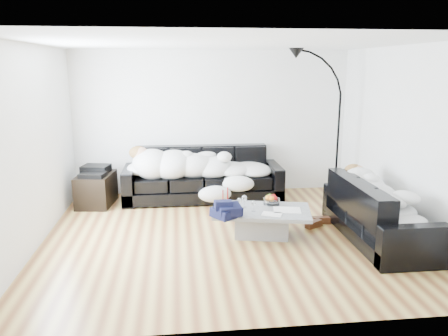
{
  "coord_description": "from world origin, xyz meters",
  "views": [
    {
      "loc": [
        -0.67,
        -5.71,
        2.32
      ],
      "look_at": [
        0.0,
        0.3,
        0.9
      ],
      "focal_mm": 35.0,
      "sensor_mm": 36.0,
      "label": 1
    }
  ],
  "objects": [
    {
      "name": "sofa_right",
      "position": [
        2.04,
        -0.36,
        0.41
      ],
      "size": [
        0.86,
        2.02,
        0.82
      ],
      "primitive_type": "cube",
      "rotation": [
        0.0,
        0.0,
        1.57
      ],
      "color": "black",
      "rests_on": "ground"
    },
    {
      "name": "sleeper_back",
      "position": [
        -0.21,
        1.72,
        0.65
      ],
      "size": [
        2.33,
        0.81,
        0.47
      ],
      "primitive_type": null,
      "color": "silver",
      "rests_on": "sofa_back"
    },
    {
      "name": "candle_right",
      "position": [
        0.05,
        0.23,
        0.51
      ],
      "size": [
        0.04,
        0.04,
        0.24
      ],
      "primitive_type": "cylinder",
      "rotation": [
        0.0,
        0.0,
        -0.0
      ],
      "color": "maroon",
      "rests_on": "coffee_table"
    },
    {
      "name": "shoes",
      "position": [
        1.4,
        0.24,
        0.05
      ],
      "size": [
        0.56,
        0.48,
        0.11
      ],
      "primitive_type": null,
      "rotation": [
        0.0,
        0.0,
        0.32
      ],
      "color": "#472311",
      "rests_on": "ground"
    },
    {
      "name": "ceiling",
      "position": [
        0.0,
        0.0,
        2.6
      ],
      "size": [
        5.0,
        5.0,
        0.0
      ],
      "primitive_type": "plane",
      "color": "white",
      "rests_on": "ground"
    },
    {
      "name": "wine_glass_b",
      "position": [
        0.18,
        -0.01,
        0.46
      ],
      "size": [
        0.08,
        0.08,
        0.16
      ],
      "primitive_type": "cylinder",
      "rotation": [
        0.0,
        0.0,
        -0.18
      ],
      "color": "white",
      "rests_on": "coffee_table"
    },
    {
      "name": "wall_back",
      "position": [
        0.0,
        2.25,
        1.3
      ],
      "size": [
        5.0,
        0.02,
        2.6
      ],
      "primitive_type": "cube",
      "color": "silver",
      "rests_on": "ground"
    },
    {
      "name": "sleeper_right",
      "position": [
        2.04,
        -0.36,
        0.63
      ],
      "size": [
        0.73,
        1.73,
        0.42
      ],
      "primitive_type": null,
      "rotation": [
        0.0,
        0.0,
        1.57
      ],
      "color": "silver",
      "rests_on": "sofa_right"
    },
    {
      "name": "sofa_back",
      "position": [
        -0.21,
        1.77,
        0.45
      ],
      "size": [
        2.76,
        0.95,
        0.9
      ],
      "primitive_type": "cube",
      "color": "black",
      "rests_on": "ground"
    },
    {
      "name": "wine_glass_a",
      "position": [
        0.26,
        0.05,
        0.47
      ],
      "size": [
        0.08,
        0.08,
        0.18
      ],
      "primitive_type": "cylinder",
      "rotation": [
        0.0,
        0.0,
        0.12
      ],
      "color": "white",
      "rests_on": "coffee_table"
    },
    {
      "name": "newspaper_b",
      "position": [
        0.58,
        -0.28,
        0.39
      ],
      "size": [
        0.31,
        0.27,
        0.01
      ],
      "primitive_type": "cube",
      "rotation": [
        0.0,
        0.0,
        -0.39
      ],
      "color": "silver",
      "rests_on": "coffee_table"
    },
    {
      "name": "navy_jacket",
      "position": [
        -0.03,
        -0.33,
        0.56
      ],
      "size": [
        0.47,
        0.44,
        0.19
      ],
      "primitive_type": null,
      "rotation": [
        0.0,
        0.0,
        0.4
      ],
      "color": "black",
      "rests_on": "coffee_table"
    },
    {
      "name": "floor_lamp",
      "position": [
        2.08,
        1.4,
        1.14
      ],
      "size": [
        0.85,
        0.38,
        2.29
      ],
      "primitive_type": null,
      "rotation": [
        0.0,
        0.0,
        0.05
      ],
      "color": "black",
      "rests_on": "ground"
    },
    {
      "name": "wall_left",
      "position": [
        -2.5,
        0.0,
        1.3
      ],
      "size": [
        0.02,
        4.5,
        2.6
      ],
      "primitive_type": "cube",
      "color": "silver",
      "rests_on": "ground"
    },
    {
      "name": "wine_glass_c",
      "position": [
        0.36,
        -0.13,
        0.46
      ],
      "size": [
        0.08,
        0.08,
        0.15
      ],
      "primitive_type": "cylinder",
      "rotation": [
        0.0,
        0.0,
        -0.18
      ],
      "color": "white",
      "rests_on": "coffee_table"
    },
    {
      "name": "ground",
      "position": [
        0.0,
        0.0,
        0.0
      ],
      "size": [
        5.0,
        5.0,
        0.0
      ],
      "primitive_type": "plane",
      "color": "brown",
      "rests_on": "ground"
    },
    {
      "name": "coffee_table",
      "position": [
        0.49,
        -0.06,
        0.19
      ],
      "size": [
        1.45,
        1.02,
        0.38
      ],
      "primitive_type": "cube",
      "rotation": [
        0.0,
        0.0,
        -0.21
      ],
      "color": "#939699",
      "rests_on": "ground"
    },
    {
      "name": "teal_cushion",
      "position": [
        1.98,
        0.27,
        0.72
      ],
      "size": [
        0.42,
        0.38,
        0.2
      ],
      "primitive_type": "ellipsoid",
      "rotation": [
        0.0,
        0.0,
        0.24
      ],
      "color": "#0E6565",
      "rests_on": "sofa_right"
    },
    {
      "name": "fruit_bowl",
      "position": [
        0.67,
        0.15,
        0.46
      ],
      "size": [
        0.29,
        0.29,
        0.14
      ],
      "primitive_type": "cylinder",
      "rotation": [
        0.0,
        0.0,
        0.28
      ],
      "color": "white",
      "rests_on": "coffee_table"
    },
    {
      "name": "candle_left",
      "position": [
        -0.03,
        0.2,
        0.49
      ],
      "size": [
        0.05,
        0.05,
        0.21
      ],
      "primitive_type": "cylinder",
      "rotation": [
        0.0,
        0.0,
        0.28
      ],
      "color": "maroon",
      "rests_on": "coffee_table"
    },
    {
      "name": "stereo",
      "position": [
        -2.04,
        1.63,
        0.6
      ],
      "size": [
        0.5,
        0.43,
        0.13
      ],
      "primitive_type": "cube",
      "rotation": [
        0.0,
        0.0,
        -0.22
      ],
      "color": "black",
      "rests_on": "av_cabinet"
    },
    {
      "name": "newspaper_a",
      "position": [
        0.82,
        -0.14,
        0.39
      ],
      "size": [
        0.41,
        0.34,
        0.01
      ],
      "primitive_type": "cube",
      "rotation": [
        0.0,
        0.0,
        -0.18
      ],
      "color": "silver",
      "rests_on": "coffee_table"
    },
    {
      "name": "av_cabinet",
      "position": [
        -2.04,
        1.63,
        0.27
      ],
      "size": [
        0.63,
        0.84,
        0.54
      ],
      "primitive_type": "cube",
      "rotation": [
        0.0,
        0.0,
        -0.12
      ],
      "color": "black",
      "rests_on": "ground"
    },
    {
      "name": "wall_right",
      "position": [
        2.5,
        0.0,
        1.3
      ],
      "size": [
        0.02,
        4.5,
        2.6
      ],
      "primitive_type": "cube",
      "color": "silver",
      "rests_on": "ground"
    }
  ]
}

